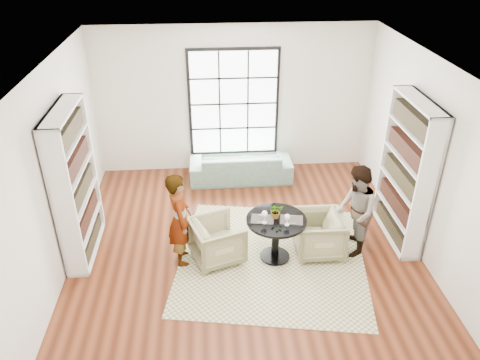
{
  "coord_description": "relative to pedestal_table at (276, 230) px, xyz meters",
  "views": [
    {
      "loc": [
        -0.55,
        -5.95,
        4.72
      ],
      "look_at": [
        -0.07,
        0.4,
        1.12
      ],
      "focal_mm": 35.0,
      "sensor_mm": 36.0,
      "label": 1
    }
  ],
  "objects": [
    {
      "name": "person_left",
      "position": [
        -1.45,
        0.05,
        0.23
      ],
      "size": [
        0.43,
        0.6,
        1.53
      ],
      "primitive_type": "imported",
      "rotation": [
        0.0,
        0.0,
        1.7
      ],
      "color": "gray",
      "rests_on": "ground"
    },
    {
      "name": "person_right",
      "position": [
        1.25,
        0.09,
        0.22
      ],
      "size": [
        0.65,
        0.79,
        1.5
      ],
      "primitive_type": "imported",
      "rotation": [
        0.0,
        0.0,
        -1.69
      ],
      "color": "gray",
      "rests_on": "ground"
    },
    {
      "name": "pedestal_table",
      "position": [
        0.0,
        0.0,
        0.0
      ],
      "size": [
        0.92,
        0.92,
        0.73
      ],
      "rotation": [
        0.0,
        0.0,
        -0.18
      ],
      "color": "black",
      "rests_on": "ground"
    },
    {
      "name": "ground",
      "position": [
        -0.44,
        0.15,
        -0.53
      ],
      "size": [
        6.0,
        6.0,
        0.0
      ],
      "primitive_type": "plane",
      "color": "brown"
    },
    {
      "name": "flower_centerpiece",
      "position": [
        -0.01,
        0.05,
        0.32
      ],
      "size": [
        0.24,
        0.22,
        0.23
      ],
      "primitive_type": "imported",
      "rotation": [
        0.0,
        0.0,
        0.23
      ],
      "color": "gray",
      "rests_on": "pedestal_table"
    },
    {
      "name": "wine_glass_right",
      "position": [
        0.13,
        -0.17,
        0.34
      ],
      "size": [
        0.09,
        0.09,
        0.19
      ],
      "color": "silver",
      "rests_on": "pedestal_table"
    },
    {
      "name": "armchair_left",
      "position": [
        -0.9,
        0.05,
        -0.19
      ],
      "size": [
        0.96,
        0.94,
        0.69
      ],
      "primitive_type": "imported",
      "rotation": [
        0.0,
        0.0,
        1.91
      ],
      "color": "tan",
      "rests_on": "ground"
    },
    {
      "name": "armchair_right",
      "position": [
        0.7,
        0.09,
        -0.19
      ],
      "size": [
        0.76,
        0.74,
        0.69
      ],
      "primitive_type": "imported",
      "rotation": [
        0.0,
        0.0,
        -1.58
      ],
      "color": "tan",
      "rests_on": "ground"
    },
    {
      "name": "placemat_left",
      "position": [
        -0.21,
        0.01,
        0.2
      ],
      "size": [
        0.38,
        0.32,
        0.01
      ],
      "primitive_type": "cube",
      "rotation": [
        0.0,
        0.0,
        -0.18
      ],
      "color": "#292524",
      "rests_on": "pedestal_table"
    },
    {
      "name": "rug",
      "position": [
        -0.05,
        -0.02,
        -0.53
      ],
      "size": [
        3.31,
        3.31,
        0.01
      ],
      "primitive_type": "cube",
      "rotation": [
        0.0,
        0.0,
        -0.17
      ],
      "color": "beige",
      "rests_on": "ground"
    },
    {
      "name": "sofa",
      "position": [
        -0.34,
        2.6,
        -0.23
      ],
      "size": [
        2.06,
        0.82,
        0.6
      ],
      "primitive_type": "imported",
      "rotation": [
        0.0,
        0.0,
        3.15
      ],
      "color": "slate",
      "rests_on": "ground"
    },
    {
      "name": "cutlery_left",
      "position": [
        -0.21,
        0.01,
        0.21
      ],
      "size": [
        0.18,
        0.24,
        0.01
      ],
      "primitive_type": null,
      "rotation": [
        0.0,
        0.0,
        -0.18
      ],
      "color": "silver",
      "rests_on": "placemat_left"
    },
    {
      "name": "cutlery_right",
      "position": [
        0.22,
        -0.05,
        0.21
      ],
      "size": [
        0.18,
        0.24,
        0.01
      ],
      "primitive_type": null,
      "rotation": [
        0.0,
        0.0,
        -0.18
      ],
      "color": "silver",
      "rests_on": "placemat_right"
    },
    {
      "name": "wine_glass_left",
      "position": [
        -0.19,
        -0.09,
        0.35
      ],
      "size": [
        0.1,
        0.1,
        0.21
      ],
      "color": "silver",
      "rests_on": "pedestal_table"
    },
    {
      "name": "placemat_right",
      "position": [
        0.22,
        -0.05,
        0.2
      ],
      "size": [
        0.38,
        0.32,
        0.01
      ],
      "primitive_type": "cube",
      "rotation": [
        0.0,
        0.0,
        -0.18
      ],
      "color": "#292524",
      "rests_on": "pedestal_table"
    },
    {
      "name": "room_shell",
      "position": [
        -0.44,
        0.69,
        0.72
      ],
      "size": [
        6.0,
        6.01,
        6.0
      ],
      "color": "silver",
      "rests_on": "ground"
    }
  ]
}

